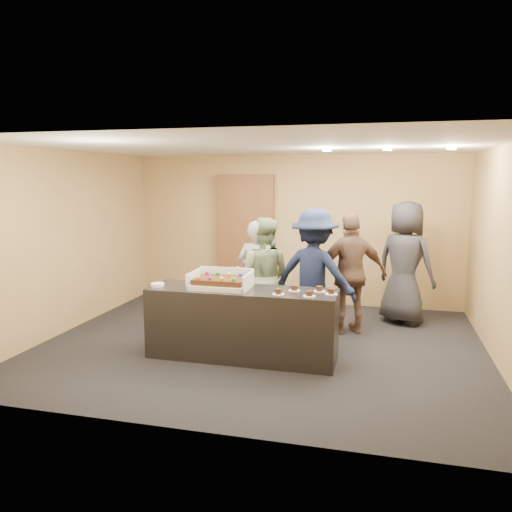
{
  "coord_description": "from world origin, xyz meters",
  "views": [
    {
      "loc": [
        1.58,
        -6.49,
        2.29
      ],
      "look_at": [
        -0.08,
        0.0,
        1.24
      ],
      "focal_mm": 35.0,
      "sensor_mm": 36.0,
      "label": 1
    }
  ],
  "objects_px": {
    "person_navy_man": "(314,275)",
    "person_brown_extra": "(351,273)",
    "storage_cabinet": "(245,238)",
    "person_server_grey": "(257,278)",
    "cake_box": "(221,284)",
    "serving_counter": "(242,323)",
    "person_sage_man": "(263,277)",
    "sheet_cake": "(221,280)",
    "plate_stack": "(158,285)",
    "person_dark_suit": "(405,263)"
  },
  "relations": [
    {
      "from": "serving_counter",
      "to": "sheet_cake",
      "type": "xyz_separation_m",
      "value": [
        -0.29,
        -0.0,
        0.55
      ]
    },
    {
      "from": "storage_cabinet",
      "to": "person_navy_man",
      "type": "height_order",
      "value": "storage_cabinet"
    },
    {
      "from": "serving_counter",
      "to": "plate_stack",
      "type": "bearing_deg",
      "value": -173.46
    },
    {
      "from": "storage_cabinet",
      "to": "person_sage_man",
      "type": "relative_size",
      "value": 1.36
    },
    {
      "from": "storage_cabinet",
      "to": "person_brown_extra",
      "type": "relative_size",
      "value": 1.31
    },
    {
      "from": "storage_cabinet",
      "to": "plate_stack",
      "type": "height_order",
      "value": "storage_cabinet"
    },
    {
      "from": "person_brown_extra",
      "to": "person_navy_man",
      "type": "bearing_deg",
      "value": 18.87
    },
    {
      "from": "person_navy_man",
      "to": "person_brown_extra",
      "type": "height_order",
      "value": "person_navy_man"
    },
    {
      "from": "sheet_cake",
      "to": "person_dark_suit",
      "type": "xyz_separation_m",
      "value": [
        2.34,
        2.15,
        -0.03
      ]
    },
    {
      "from": "plate_stack",
      "to": "person_navy_man",
      "type": "xyz_separation_m",
      "value": [
        1.89,
        1.1,
        0.01
      ]
    },
    {
      "from": "person_dark_suit",
      "to": "plate_stack",
      "type": "bearing_deg",
      "value": 66.65
    },
    {
      "from": "person_navy_man",
      "to": "person_brown_extra",
      "type": "bearing_deg",
      "value": -125.89
    },
    {
      "from": "sheet_cake",
      "to": "person_navy_man",
      "type": "relative_size",
      "value": 0.34
    },
    {
      "from": "serving_counter",
      "to": "storage_cabinet",
      "type": "height_order",
      "value": "storage_cabinet"
    },
    {
      "from": "storage_cabinet",
      "to": "person_dark_suit",
      "type": "height_order",
      "value": "storage_cabinet"
    },
    {
      "from": "storage_cabinet",
      "to": "cake_box",
      "type": "distance_m",
      "value": 2.99
    },
    {
      "from": "person_sage_man",
      "to": "person_navy_man",
      "type": "xyz_separation_m",
      "value": [
        0.76,
        -0.01,
        0.07
      ]
    },
    {
      "from": "storage_cabinet",
      "to": "person_sage_man",
      "type": "bearing_deg",
      "value": -67.74
    },
    {
      "from": "plate_stack",
      "to": "sheet_cake",
      "type": "bearing_deg",
      "value": 8.66
    },
    {
      "from": "cake_box",
      "to": "sheet_cake",
      "type": "xyz_separation_m",
      "value": [
        -0.0,
        -0.03,
        0.05
      ]
    },
    {
      "from": "person_server_grey",
      "to": "storage_cabinet",
      "type": "bearing_deg",
      "value": -61.33
    },
    {
      "from": "plate_stack",
      "to": "person_sage_man",
      "type": "height_order",
      "value": "person_sage_man"
    },
    {
      "from": "sheet_cake",
      "to": "cake_box",
      "type": "bearing_deg",
      "value": 88.98
    },
    {
      "from": "serving_counter",
      "to": "person_sage_man",
      "type": "relative_size",
      "value": 1.38
    },
    {
      "from": "sheet_cake",
      "to": "person_navy_man",
      "type": "height_order",
      "value": "person_navy_man"
    },
    {
      "from": "person_server_grey",
      "to": "person_navy_man",
      "type": "height_order",
      "value": "person_navy_man"
    },
    {
      "from": "cake_box",
      "to": "person_server_grey",
      "type": "bearing_deg",
      "value": 76.31
    },
    {
      "from": "cake_box",
      "to": "person_brown_extra",
      "type": "bearing_deg",
      "value": 41.61
    },
    {
      "from": "person_brown_extra",
      "to": "plate_stack",
      "type": "bearing_deg",
      "value": 10.37
    },
    {
      "from": "person_server_grey",
      "to": "person_sage_man",
      "type": "relative_size",
      "value": 0.98
    },
    {
      "from": "person_sage_man",
      "to": "person_brown_extra",
      "type": "bearing_deg",
      "value": -161.62
    },
    {
      "from": "person_dark_suit",
      "to": "person_brown_extra",
      "type": "bearing_deg",
      "value": 74.14
    },
    {
      "from": "person_brown_extra",
      "to": "person_dark_suit",
      "type": "relative_size",
      "value": 0.93
    },
    {
      "from": "storage_cabinet",
      "to": "person_server_grey",
      "type": "bearing_deg",
      "value": -69.78
    },
    {
      "from": "storage_cabinet",
      "to": "sheet_cake",
      "type": "xyz_separation_m",
      "value": [
        0.5,
        -2.96,
        -0.18
      ]
    },
    {
      "from": "person_server_grey",
      "to": "person_dark_suit",
      "type": "xyz_separation_m",
      "value": [
        2.11,
        1.16,
        0.12
      ]
    },
    {
      "from": "storage_cabinet",
      "to": "person_brown_extra",
      "type": "distance_m",
      "value": 2.59
    },
    {
      "from": "person_navy_man",
      "to": "person_dark_suit",
      "type": "xyz_separation_m",
      "value": [
        1.28,
        1.17,
        0.04
      ]
    },
    {
      "from": "person_server_grey",
      "to": "person_dark_suit",
      "type": "distance_m",
      "value": 2.41
    },
    {
      "from": "serving_counter",
      "to": "person_sage_man",
      "type": "height_order",
      "value": "person_sage_man"
    },
    {
      "from": "storage_cabinet",
      "to": "cake_box",
      "type": "bearing_deg",
      "value": -80.42
    },
    {
      "from": "person_brown_extra",
      "to": "person_sage_man",
      "type": "bearing_deg",
      "value": -3.95
    },
    {
      "from": "sheet_cake",
      "to": "person_sage_man",
      "type": "height_order",
      "value": "person_sage_man"
    },
    {
      "from": "serving_counter",
      "to": "cake_box",
      "type": "relative_size",
      "value": 3.19
    },
    {
      "from": "serving_counter",
      "to": "cake_box",
      "type": "distance_m",
      "value": 0.57
    },
    {
      "from": "person_sage_man",
      "to": "person_dark_suit",
      "type": "bearing_deg",
      "value": -150.47
    },
    {
      "from": "sheet_cake",
      "to": "person_server_grey",
      "type": "xyz_separation_m",
      "value": [
        0.23,
        0.99,
        -0.15
      ]
    },
    {
      "from": "storage_cabinet",
      "to": "sheet_cake",
      "type": "distance_m",
      "value": 3.01
    },
    {
      "from": "person_server_grey",
      "to": "sheet_cake",
      "type": "bearing_deg",
      "value": 85.11
    },
    {
      "from": "cake_box",
      "to": "plate_stack",
      "type": "distance_m",
      "value": 0.83
    }
  ]
}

